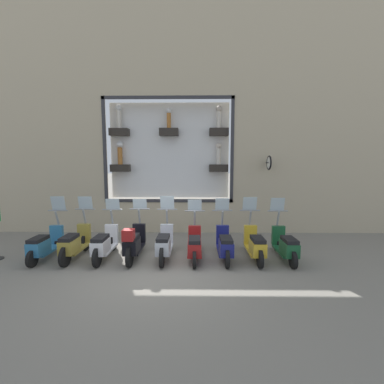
{
  "coord_description": "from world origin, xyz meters",
  "views": [
    {
      "loc": [
        -6.27,
        -1.01,
        2.67
      ],
      "look_at": [
        2.06,
        -0.9,
        1.73
      ],
      "focal_mm": 24.0,
      "sensor_mm": 36.0,
      "label": 1
    }
  ],
  "objects_px": {
    "scooter_green_0": "(286,245)",
    "scooter_silver_4": "(164,244)",
    "scooter_navy_2": "(225,245)",
    "scooter_red_3": "(195,245)",
    "scooter_white_6": "(104,244)",
    "scooter_teal_8": "(45,244)",
    "scooter_black_5": "(134,243)",
    "scooter_yellow_1": "(255,245)",
    "scooter_olive_7": "(75,243)"
  },
  "relations": [
    {
      "from": "scooter_green_0",
      "to": "scooter_silver_4",
      "type": "xyz_separation_m",
      "value": [
        0.01,
        3.34,
        0.03
      ]
    },
    {
      "from": "scooter_navy_2",
      "to": "scooter_red_3",
      "type": "relative_size",
      "value": 1.0
    },
    {
      "from": "scooter_navy_2",
      "to": "scooter_white_6",
      "type": "relative_size",
      "value": 1.0
    },
    {
      "from": "scooter_navy_2",
      "to": "scooter_white_6",
      "type": "bearing_deg",
      "value": 89.96
    },
    {
      "from": "scooter_white_6",
      "to": "scooter_navy_2",
      "type": "bearing_deg",
      "value": -90.04
    },
    {
      "from": "scooter_red_3",
      "to": "scooter_teal_8",
      "type": "distance_m",
      "value": 4.18
    },
    {
      "from": "scooter_silver_4",
      "to": "scooter_white_6",
      "type": "relative_size",
      "value": 1.0
    },
    {
      "from": "scooter_red_3",
      "to": "scooter_black_5",
      "type": "relative_size",
      "value": 0.99
    },
    {
      "from": "scooter_silver_4",
      "to": "scooter_white_6",
      "type": "xyz_separation_m",
      "value": [
        -0.0,
        1.67,
        -0.01
      ]
    },
    {
      "from": "scooter_red_3",
      "to": "scooter_silver_4",
      "type": "relative_size",
      "value": 0.99
    },
    {
      "from": "scooter_green_0",
      "to": "scooter_teal_8",
      "type": "distance_m",
      "value": 6.69
    },
    {
      "from": "scooter_green_0",
      "to": "scooter_yellow_1",
      "type": "distance_m",
      "value": 0.84
    },
    {
      "from": "scooter_navy_2",
      "to": "scooter_white_6",
      "type": "height_order",
      "value": "scooter_navy_2"
    },
    {
      "from": "scooter_navy_2",
      "to": "scooter_teal_8",
      "type": "relative_size",
      "value": 1.0
    },
    {
      "from": "scooter_green_0",
      "to": "scooter_olive_7",
      "type": "height_order",
      "value": "scooter_olive_7"
    },
    {
      "from": "scooter_teal_8",
      "to": "scooter_yellow_1",
      "type": "bearing_deg",
      "value": -89.98
    },
    {
      "from": "scooter_red_3",
      "to": "scooter_white_6",
      "type": "height_order",
      "value": "scooter_white_6"
    },
    {
      "from": "scooter_olive_7",
      "to": "scooter_teal_8",
      "type": "relative_size",
      "value": 1.01
    },
    {
      "from": "scooter_navy_2",
      "to": "scooter_olive_7",
      "type": "xyz_separation_m",
      "value": [
        0.01,
        4.18,
        0.02
      ]
    },
    {
      "from": "scooter_olive_7",
      "to": "scooter_teal_8",
      "type": "bearing_deg",
      "value": 90.48
    },
    {
      "from": "scooter_silver_4",
      "to": "scooter_white_6",
      "type": "height_order",
      "value": "scooter_silver_4"
    },
    {
      "from": "scooter_black_5",
      "to": "scooter_white_6",
      "type": "distance_m",
      "value": 0.84
    },
    {
      "from": "scooter_navy_2",
      "to": "scooter_teal_8",
      "type": "xyz_separation_m",
      "value": [
        -0.0,
        5.02,
        -0.01
      ]
    },
    {
      "from": "scooter_navy_2",
      "to": "scooter_yellow_1",
      "type": "bearing_deg",
      "value": -89.89
    },
    {
      "from": "scooter_yellow_1",
      "to": "scooter_white_6",
      "type": "xyz_separation_m",
      "value": [
        0.0,
        4.18,
        0.01
      ]
    },
    {
      "from": "scooter_black_5",
      "to": "scooter_olive_7",
      "type": "height_order",
      "value": "scooter_olive_7"
    },
    {
      "from": "scooter_black_5",
      "to": "scooter_teal_8",
      "type": "relative_size",
      "value": 1.01
    },
    {
      "from": "scooter_navy_2",
      "to": "scooter_red_3",
      "type": "height_order",
      "value": "scooter_navy_2"
    },
    {
      "from": "scooter_yellow_1",
      "to": "scooter_navy_2",
      "type": "relative_size",
      "value": 1.0
    },
    {
      "from": "scooter_red_3",
      "to": "scooter_navy_2",
      "type": "bearing_deg",
      "value": -89.74
    },
    {
      "from": "scooter_yellow_1",
      "to": "scooter_navy_2",
      "type": "xyz_separation_m",
      "value": [
        -0.0,
        0.84,
        -0.0
      ]
    },
    {
      "from": "scooter_silver_4",
      "to": "scooter_teal_8",
      "type": "relative_size",
      "value": 1.01
    },
    {
      "from": "scooter_green_0",
      "to": "scooter_black_5",
      "type": "xyz_separation_m",
      "value": [
        -0.05,
        4.18,
        0.07
      ]
    },
    {
      "from": "scooter_navy_2",
      "to": "scooter_black_5",
      "type": "bearing_deg",
      "value": 91.18
    },
    {
      "from": "scooter_green_0",
      "to": "scooter_black_5",
      "type": "relative_size",
      "value": 0.99
    },
    {
      "from": "scooter_white_6",
      "to": "scooter_teal_8",
      "type": "xyz_separation_m",
      "value": [
        -0.0,
        1.67,
        -0.02
      ]
    },
    {
      "from": "scooter_navy_2",
      "to": "scooter_green_0",
      "type": "bearing_deg",
      "value": -90.05
    },
    {
      "from": "scooter_red_3",
      "to": "scooter_white_6",
      "type": "bearing_deg",
      "value": 89.86
    },
    {
      "from": "scooter_yellow_1",
      "to": "scooter_silver_4",
      "type": "height_order",
      "value": "scooter_silver_4"
    },
    {
      "from": "scooter_yellow_1",
      "to": "scooter_black_5",
      "type": "height_order",
      "value": "scooter_yellow_1"
    },
    {
      "from": "scooter_yellow_1",
      "to": "scooter_black_5",
      "type": "distance_m",
      "value": 3.34
    },
    {
      "from": "scooter_white_6",
      "to": "scooter_olive_7",
      "type": "height_order",
      "value": "scooter_olive_7"
    },
    {
      "from": "scooter_yellow_1",
      "to": "scooter_teal_8",
      "type": "distance_m",
      "value": 5.85
    },
    {
      "from": "scooter_black_5",
      "to": "scooter_teal_8",
      "type": "bearing_deg",
      "value": 88.84
    },
    {
      "from": "scooter_green_0",
      "to": "scooter_white_6",
      "type": "relative_size",
      "value": 0.99
    },
    {
      "from": "scooter_green_0",
      "to": "scooter_navy_2",
      "type": "bearing_deg",
      "value": 89.95
    },
    {
      "from": "scooter_yellow_1",
      "to": "scooter_white_6",
      "type": "distance_m",
      "value": 4.18
    },
    {
      "from": "scooter_black_5",
      "to": "scooter_teal_8",
      "type": "height_order",
      "value": "scooter_teal_8"
    },
    {
      "from": "scooter_yellow_1",
      "to": "scooter_navy_2",
      "type": "bearing_deg",
      "value": 90.11
    },
    {
      "from": "scooter_yellow_1",
      "to": "scooter_red_3",
      "type": "bearing_deg",
      "value": 90.18
    }
  ]
}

